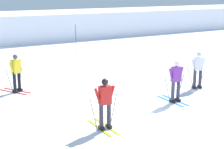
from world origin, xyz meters
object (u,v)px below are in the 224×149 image
object	(u,v)px
skier_white	(198,69)
skier_purple	(176,80)
skier_red	(105,102)
trail_marker_pole	(76,40)
skier_yellow	(16,72)

from	to	relation	value
skier_white	skier_purple	distance (m)	2.38
skier_red	trail_marker_pole	xyz separation A→B (m)	(4.54, 12.02, 0.17)
skier_purple	skier_white	bearing A→B (deg)	24.21
skier_yellow	skier_purple	world-z (taller)	same
trail_marker_pole	skier_yellow	bearing A→B (deg)	-132.35
skier_purple	skier_red	bearing A→B (deg)	-166.09
skier_yellow	skier_red	bearing A→B (deg)	-76.79
trail_marker_pole	skier_white	bearing A→B (deg)	-81.96
skier_red	skier_yellow	bearing A→B (deg)	103.21
skier_white	trail_marker_pole	xyz separation A→B (m)	(-1.43, 10.11, 0.17)
skier_yellow	trail_marker_pole	distance (m)	8.69
skier_yellow	trail_marker_pole	xyz separation A→B (m)	(5.86, 6.42, 0.17)
skier_red	trail_marker_pole	world-z (taller)	trail_marker_pole
skier_red	skier_purple	size ratio (longest dim) A/B	1.00
skier_white	skier_purple	xyz separation A→B (m)	(-2.17, -0.97, 0.00)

